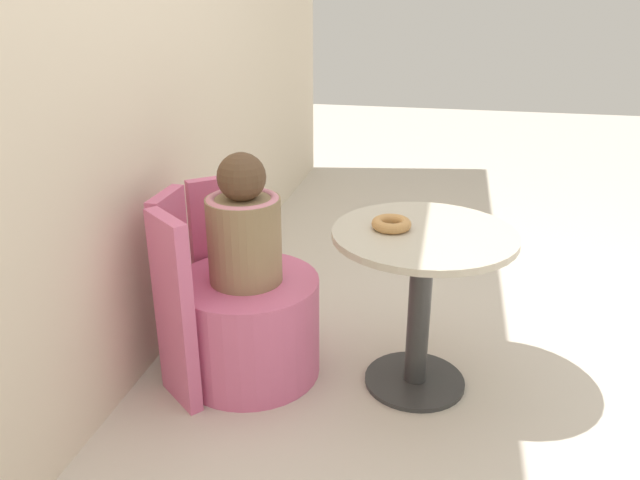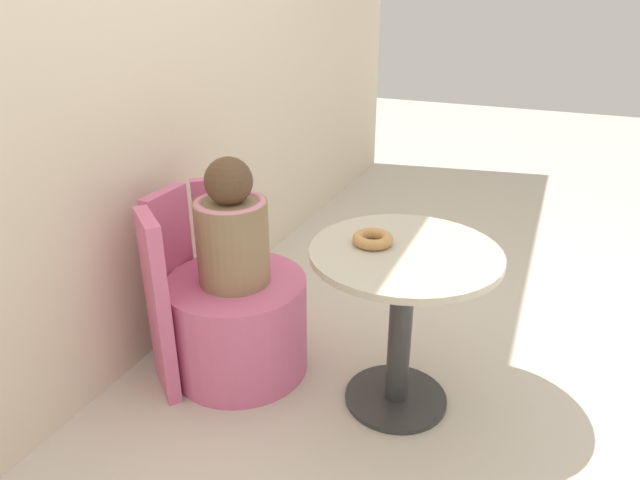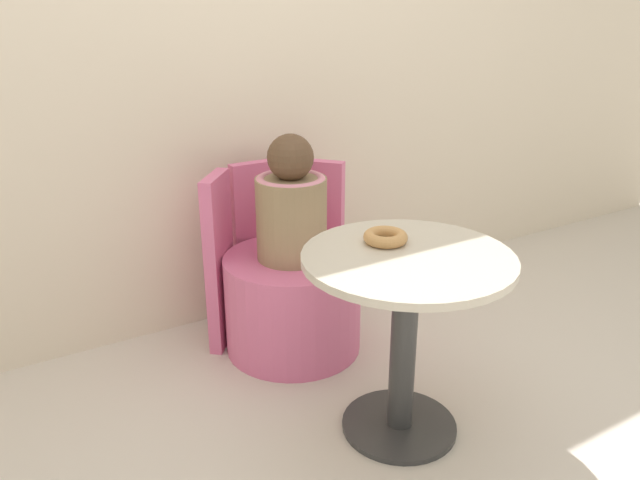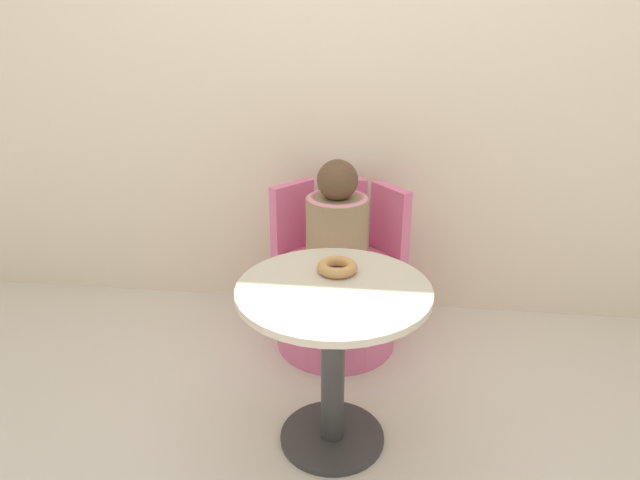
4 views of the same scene
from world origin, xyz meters
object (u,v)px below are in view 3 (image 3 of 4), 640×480
tub_chair (293,303)px  donut (385,237)px  child_figure (291,205)px  round_table (405,307)px

tub_chair → donut: donut is taller
tub_chair → donut: bearing=-84.7°
tub_chair → child_figure: 0.41m
round_table → donut: size_ratio=4.64×
child_figure → tub_chair: bearing=90.0°
tub_chair → child_figure: bearing=-90.0°
child_figure → round_table: bearing=-85.7°
child_figure → donut: child_figure is taller
tub_chair → child_figure: child_figure is taller
round_table → tub_chair: round_table is taller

